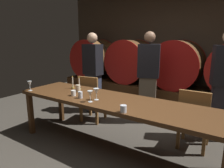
% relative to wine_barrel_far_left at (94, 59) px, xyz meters
% --- Properties ---
extents(ground_plane, '(8.17, 8.17, 0.00)m').
position_rel_wine_barrel_far_left_xyz_m(ground_plane, '(2.24, -2.26, -1.01)').
color(ground_plane, '#3F3A33').
extents(back_wall, '(6.28, 0.24, 2.88)m').
position_rel_wine_barrel_far_left_xyz_m(back_wall, '(2.24, 0.55, 0.43)').
color(back_wall, '#473A2D').
rests_on(back_wall, ground).
extents(barrel_shelf, '(5.65, 0.90, 0.51)m').
position_rel_wine_barrel_far_left_xyz_m(barrel_shelf, '(2.24, 0.00, -0.76)').
color(barrel_shelf, '#4C2D16').
rests_on(barrel_shelf, ground).
extents(wine_barrel_far_left, '(1.01, 0.79, 1.01)m').
position_rel_wine_barrel_far_left_xyz_m(wine_barrel_far_left, '(0.00, 0.00, 0.00)').
color(wine_barrel_far_left, brown).
rests_on(wine_barrel_far_left, barrel_shelf).
extents(wine_barrel_left, '(1.01, 0.79, 1.01)m').
position_rel_wine_barrel_far_left_xyz_m(wine_barrel_left, '(1.13, 0.00, 0.00)').
color(wine_barrel_left, '#513319').
rests_on(wine_barrel_left, barrel_shelf).
extents(wine_barrel_center, '(1.01, 0.79, 1.01)m').
position_rel_wine_barrel_far_left_xyz_m(wine_barrel_center, '(2.25, 0.00, 0.00)').
color(wine_barrel_center, '#513319').
rests_on(wine_barrel_center, barrel_shelf).
extents(dining_table, '(2.97, 0.78, 0.74)m').
position_rel_wine_barrel_far_left_xyz_m(dining_table, '(1.99, -2.10, -0.34)').
color(dining_table, '#4C2D16').
rests_on(dining_table, ground).
extents(chair_left, '(0.45, 0.45, 0.88)m').
position_rel_wine_barrel_far_left_xyz_m(chair_left, '(1.11, -1.49, -0.52)').
color(chair_left, brown).
rests_on(chair_left, ground).
extents(chair_right, '(0.41, 0.41, 0.88)m').
position_rel_wine_barrel_far_left_xyz_m(chair_right, '(2.93, -1.48, -0.52)').
color(chair_right, brown).
rests_on(chair_right, ground).
extents(guest_left, '(0.40, 0.27, 1.66)m').
position_rel_wine_barrel_far_left_xyz_m(guest_left, '(0.78, -1.02, -0.16)').
color(guest_left, '#33384C').
rests_on(guest_left, ground).
extents(guest_center, '(0.44, 0.35, 1.67)m').
position_rel_wine_barrel_far_left_xyz_m(guest_center, '(1.98, -0.92, -0.16)').
color(guest_center, brown).
rests_on(guest_center, ground).
extents(guest_right, '(0.44, 0.35, 1.68)m').
position_rel_wine_barrel_far_left_xyz_m(guest_right, '(3.21, -0.92, -0.15)').
color(guest_right, black).
rests_on(guest_right, ground).
extents(candle_left, '(0.05, 0.05, 0.22)m').
position_rel_wine_barrel_far_left_xyz_m(candle_left, '(1.09, -1.94, -0.21)').
color(candle_left, olive).
rests_on(candle_left, dining_table).
extents(candle_right, '(0.05, 0.05, 0.22)m').
position_rel_wine_barrel_far_left_xyz_m(candle_right, '(1.23, -1.94, -0.21)').
color(candle_right, olive).
rests_on(candle_right, dining_table).
extents(wine_glass_left, '(0.07, 0.07, 0.16)m').
position_rel_wine_barrel_far_left_xyz_m(wine_glass_left, '(0.62, -2.42, -0.16)').
color(wine_glass_left, white).
rests_on(wine_glass_left, dining_table).
extents(wine_glass_center, '(0.07, 0.07, 0.15)m').
position_rel_wine_barrel_far_left_xyz_m(wine_glass_center, '(1.79, -2.34, -0.16)').
color(wine_glass_center, white).
rests_on(wine_glass_center, dining_table).
extents(wine_glass_right, '(0.08, 0.08, 0.16)m').
position_rel_wine_barrel_far_left_xyz_m(wine_glass_right, '(1.80, -2.23, -0.16)').
color(wine_glass_right, white).
rests_on(wine_glass_right, dining_table).
extents(cup_far_left, '(0.07, 0.07, 0.11)m').
position_rel_wine_barrel_far_left_xyz_m(cup_far_left, '(1.31, -2.05, -0.22)').
color(cup_far_left, beige).
rests_on(cup_far_left, dining_table).
extents(cup_center_left, '(0.07, 0.07, 0.08)m').
position_rel_wine_barrel_far_left_xyz_m(cup_center_left, '(1.40, -2.25, -0.23)').
color(cup_center_left, white).
rests_on(cup_center_left, dining_table).
extents(cup_center_right, '(0.06, 0.06, 0.09)m').
position_rel_wine_barrel_far_left_xyz_m(cup_center_right, '(1.57, -2.29, -0.23)').
color(cup_center_right, silver).
rests_on(cup_center_right, dining_table).
extents(cup_far_right, '(0.07, 0.07, 0.08)m').
position_rel_wine_barrel_far_left_xyz_m(cup_far_right, '(2.34, -2.44, -0.23)').
color(cup_far_right, silver).
rests_on(cup_far_right, dining_table).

